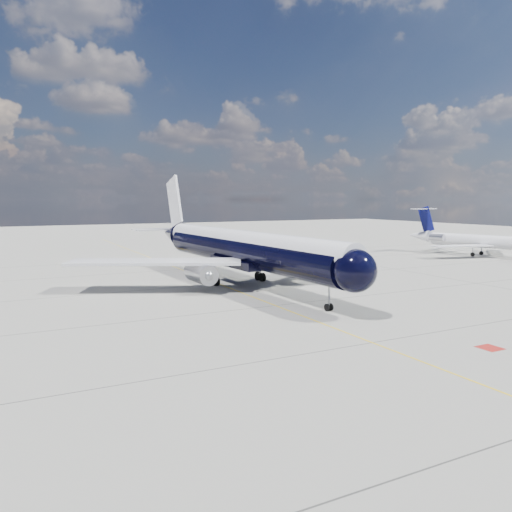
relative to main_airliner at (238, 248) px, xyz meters
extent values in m
plane|color=gray|center=(-2.53, 5.71, -4.63)|extent=(320.00, 320.00, 0.00)
cube|color=yellow|center=(-2.53, 0.71, -4.63)|extent=(0.16, 160.00, 0.01)
cube|color=maroon|center=(4.27, -34.29, -4.63)|extent=(1.60, 1.60, 0.01)
cylinder|color=black|center=(0.07, -1.44, -0.21)|extent=(5.91, 40.21, 4.01)
sphere|color=black|center=(1.07, -22.50, -0.21)|extent=(4.19, 4.19, 4.01)
cone|color=black|center=(-1.11, 23.31, 0.43)|extent=(4.35, 7.56, 4.01)
cylinder|color=white|center=(0.07, -1.44, 0.80)|extent=(5.13, 42.28, 3.13)
cube|color=black|center=(1.08, -22.71, 0.37)|extent=(2.59, 1.38, 0.58)
cube|color=white|center=(-11.07, -0.38, -1.15)|extent=(20.56, 13.41, 0.34)
cube|color=white|center=(11.05, 0.67, -1.15)|extent=(20.10, 14.88, 0.34)
cube|color=black|center=(0.07, -1.44, -1.68)|extent=(4.92, 10.74, 1.05)
cylinder|color=silver|center=(-6.68, -3.87, -2.37)|extent=(2.59, 4.96, 2.36)
cylinder|color=silver|center=(7.01, -3.22, -2.37)|extent=(2.59, 4.96, 2.36)
sphere|color=gray|center=(-6.57, -6.08, -2.37)|extent=(1.21, 1.21, 1.16)
sphere|color=gray|center=(7.12, -5.43, -2.37)|extent=(1.21, 1.21, 1.16)
cube|color=white|center=(-6.69, -3.66, -1.58)|extent=(0.39, 3.38, 1.16)
cube|color=white|center=(7.00, -3.01, -1.58)|extent=(0.39, 3.38, 1.16)
cube|color=white|center=(-1.08, 22.79, 5.80)|extent=(0.66, 6.70, 8.99)
cube|color=white|center=(-1.11, 23.31, 1.27)|extent=(13.85, 4.02, 0.23)
cylinder|color=gray|center=(0.90, -18.81, -3.32)|extent=(0.20, 0.20, 2.21)
cylinder|color=black|center=(0.69, -18.82, -4.27)|extent=(0.22, 0.75, 0.74)
cylinder|color=black|center=(1.11, -18.80, -4.27)|extent=(0.22, 0.75, 0.74)
cylinder|color=gray|center=(-3.38, -0.02, -3.21)|extent=(0.29, 0.29, 2.00)
cylinder|color=gray|center=(3.36, 0.30, -3.21)|extent=(0.29, 0.29, 2.00)
cylinder|color=black|center=(-3.35, -0.60, -4.05)|extent=(0.53, 1.18, 1.16)
cylinder|color=black|center=(-3.40, 0.56, -4.05)|extent=(0.53, 1.18, 1.16)
cylinder|color=black|center=(3.39, -0.27, -4.05)|extent=(0.53, 1.18, 1.16)
cylinder|color=black|center=(3.34, 0.88, -4.05)|extent=(0.53, 1.18, 1.16)
cylinder|color=white|center=(55.06, 6.87, -1.77)|extent=(7.30, 20.30, 2.49)
cone|color=white|center=(51.84, 19.85, -1.41)|extent=(3.53, 5.08, 2.49)
cube|color=white|center=(48.57, 6.21, -2.33)|extent=(11.90, 5.67, 0.20)
cube|color=white|center=(61.10, 9.32, -2.33)|extent=(10.55, 9.90, 0.20)
cylinder|color=silver|center=(51.18, 14.46, -1.41)|extent=(2.05, 3.20, 1.38)
cylinder|color=silver|center=(54.94, 15.39, -1.41)|extent=(2.05, 3.20, 1.38)
cube|color=white|center=(51.63, 14.57, -1.41)|extent=(1.25, 1.65, 0.17)
cube|color=white|center=(54.49, 15.28, -1.41)|extent=(1.25, 1.65, 0.17)
cube|color=#0B0E4D|center=(52.17, 18.51, 2.05)|extent=(1.15, 3.82, 5.65)
cube|color=white|center=(52.04, 19.05, 4.27)|extent=(7.61, 3.57, 0.15)
cylinder|color=gray|center=(53.05, 7.32, -3.76)|extent=(0.22, 0.22, 1.57)
cylinder|color=gray|center=(56.63, 8.21, -3.76)|extent=(0.22, 0.22, 1.57)
cylinder|color=black|center=(53.05, 7.32, -4.25)|extent=(0.47, 0.82, 0.77)
cylinder|color=black|center=(56.63, 8.21, -4.25)|extent=(0.47, 0.82, 0.77)
camera|label=1|loc=(-27.31, -58.07, 6.20)|focal=35.00mm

